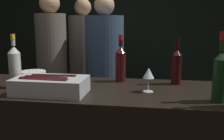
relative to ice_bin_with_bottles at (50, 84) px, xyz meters
The scene contains 11 objects.
wall_back_chalkboard 2.16m from the ice_bin_with_bottles, 80.55° to the left, with size 6.40×0.06×2.80m.
ice_bin_with_bottles is the anchor object (origin of this frame).
bowl_white 0.44m from the ice_bin_with_bottles, 129.39° to the left, with size 0.19×0.19×0.07m.
wine_glass 0.61m from the ice_bin_with_bottles, 12.44° to the left, with size 0.07×0.07×0.15m.
red_wine_bottle_burgundy 0.98m from the ice_bin_with_bottles, ahead, with size 0.07×0.07×0.38m.
red_wine_bottle_tall 0.56m from the ice_bin_with_bottles, 45.61° to the left, with size 0.08×0.08×0.34m.
red_wine_bottle_black_foil 0.87m from the ice_bin_with_bottles, 25.22° to the left, with size 0.07×0.07×0.33m.
rose_wine_bottle 0.31m from the ice_bin_with_bottles, 160.30° to the left, with size 0.08×0.08×0.36m.
person_in_hoodie 1.21m from the ice_bin_with_bottles, 84.39° to the left, with size 0.40×0.40×1.81m.
person_blond_tee 1.75m from the ice_bin_with_bottles, 98.49° to the left, with size 0.37×0.37×1.83m.
person_grey_polo 1.21m from the ice_bin_with_bottles, 111.66° to the left, with size 0.32×0.32×1.83m.
Camera 1 is at (0.25, -1.23, 1.52)m, focal length 40.00 mm.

